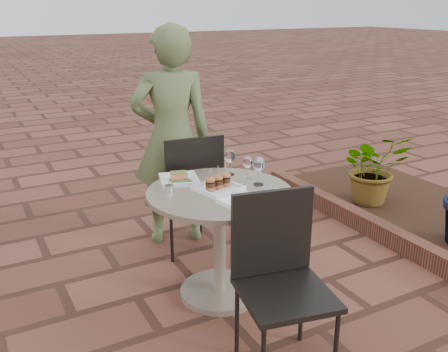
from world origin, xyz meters
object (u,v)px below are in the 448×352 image
chair_far (190,184)px  chair_near (279,268)px  diner (172,138)px  plate_tuna (243,202)px  plate_sliders (218,185)px  plate_salmon (179,179)px  cafe_table (220,227)px

chair_far → chair_near: bearing=88.7°
diner → plate_tuna: bearing=103.4°
plate_sliders → plate_tuna: size_ratio=1.13×
chair_far → plate_sliders: bearing=85.1°
plate_salmon → cafe_table: bearing=-60.2°
plate_sliders → plate_salmon: bearing=120.0°
plate_salmon → plate_tuna: 0.55m
chair_far → diner: bearing=-81.1°
cafe_table → plate_salmon: plate_salmon is taller
plate_sliders → plate_tuna: 0.27m
chair_near → diner: bearing=97.8°
chair_far → plate_tuna: size_ratio=3.55×
cafe_table → plate_tuna: size_ratio=3.44×
chair_far → plate_salmon: (-0.24, -0.37, 0.20)m
chair_far → cafe_table: bearing=85.7°
chair_far → chair_near: 1.34m
cafe_table → plate_sliders: 0.28m
chair_far → plate_tuna: (-0.07, -0.89, 0.19)m
diner → plate_tuna: size_ratio=6.46×
chair_near → plate_sliders: (0.02, 0.71, 0.21)m
chair_far → plate_salmon: 0.48m
diner → plate_sliders: (-0.07, -0.89, -0.08)m
plate_sliders → diner: bearing=85.5°
plate_salmon → plate_tuna: size_ratio=1.11×
diner → plate_salmon: (-0.22, -0.64, -0.10)m
chair_near → plate_salmon: size_ratio=3.19×
diner → cafe_table: bearing=101.7°
chair_near → plate_tuna: (0.04, 0.44, 0.19)m
cafe_table → plate_salmon: 0.41m
diner → plate_sliders: size_ratio=5.71×
chair_near → diner: 1.63m
cafe_table → plate_salmon: (-0.15, 0.27, 0.26)m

